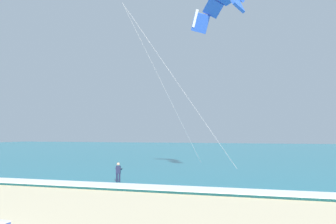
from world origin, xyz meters
TOP-DOWN VIEW (x-y plane):
  - sea at (0.00, 73.28)m, footprint 200.00×120.00m
  - surf_foam at (0.00, 14.28)m, footprint 200.00×2.53m
  - surfboard at (0.84, 16.20)m, footprint 0.76×1.46m
  - kitesurfer at (0.84, 16.22)m, footprint 0.60×0.60m
  - kite_primary at (7.80, 21.71)m, footprint 9.35×8.14m

SIDE VIEW (x-z plane):
  - surfboard at x=0.84m, z-range -0.02..0.07m
  - sea at x=0.00m, z-range 0.00..0.20m
  - surf_foam at x=0.00m, z-range 0.20..0.24m
  - kitesurfer at x=0.84m, z-range 0.10..1.79m
  - kite_primary at x=7.80m, z-range 7.49..22.58m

